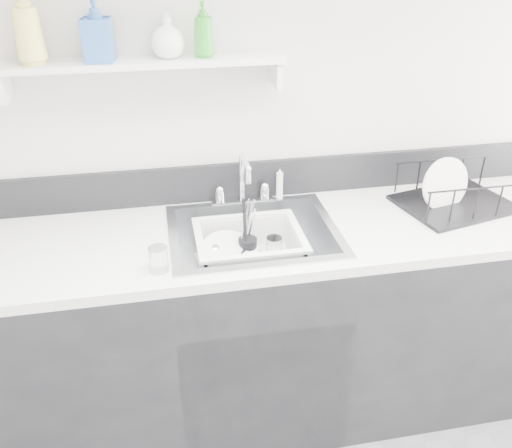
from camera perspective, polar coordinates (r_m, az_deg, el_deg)
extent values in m
cube|color=silver|center=(2.19, -1.77, 11.79)|extent=(3.50, 0.02, 2.60)
cube|color=black|center=(2.34, -0.24, -11.02)|extent=(3.20, 0.62, 0.88)
cube|color=white|center=(2.08, -0.26, -1.27)|extent=(3.20, 0.62, 0.04)
cube|color=black|center=(2.29, -1.65, 4.60)|extent=(3.20, 0.02, 0.16)
cube|color=silver|center=(2.28, -1.45, 2.51)|extent=(0.26, 0.06, 0.02)
cylinder|color=silver|center=(2.26, -3.83, 2.92)|extent=(0.04, 0.04, 0.05)
cylinder|color=silver|center=(2.29, 0.90, 3.32)|extent=(0.04, 0.04, 0.05)
cylinder|color=silver|center=(2.24, -1.48, 4.85)|extent=(0.02, 0.02, 0.20)
cylinder|color=silver|center=(2.13, -1.18, 6.61)|extent=(0.02, 0.15, 0.02)
cylinder|color=white|center=(2.29, 2.50, 4.24)|extent=(0.03, 0.03, 0.14)
cube|color=silver|center=(2.04, -11.70, 16.35)|extent=(1.00, 0.16, 0.02)
cube|color=silver|center=(2.11, -24.96, 13.06)|extent=(0.02, 0.14, 0.10)
cube|color=silver|center=(2.10, 2.12, 15.60)|extent=(0.02, 0.14, 0.10)
cylinder|color=white|center=(2.14, -2.44, -4.29)|extent=(0.25, 0.25, 0.02)
cylinder|color=white|center=(2.13, -2.34, -3.86)|extent=(0.24, 0.24, 0.02)
cylinder|color=white|center=(2.11, -2.74, -3.14)|extent=(0.28, 0.27, 0.10)
cylinder|color=black|center=(2.16, -0.89, -2.65)|extent=(0.07, 0.07, 0.09)
cylinder|color=silver|center=(2.12, -1.27, -0.61)|extent=(0.01, 0.05, 0.19)
cylinder|color=silver|center=(2.12, -0.49, -1.00)|extent=(0.02, 0.04, 0.17)
cylinder|color=black|center=(2.11, -1.20, -0.22)|extent=(0.01, 0.05, 0.20)
cylinder|color=white|center=(2.17, 1.91, -2.50)|extent=(0.08, 0.08, 0.09)
cylinder|color=white|center=(1.85, -10.22, -3.65)|extent=(0.08, 0.08, 0.09)
imported|color=white|center=(2.08, 1.80, -5.04)|extent=(0.14, 0.14, 0.03)
imported|color=#EBDB68|center=(2.03, -22.95, 18.70)|extent=(0.12, 0.12, 0.25)
imported|color=#2F5EA2|center=(2.01, -16.41, 19.06)|extent=(0.11, 0.11, 0.21)
imported|color=white|center=(2.02, -9.29, 19.00)|extent=(0.14, 0.14, 0.15)
imported|color=#269122|center=(2.01, -5.55, 19.70)|extent=(0.09, 0.09, 0.19)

